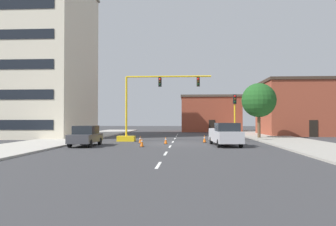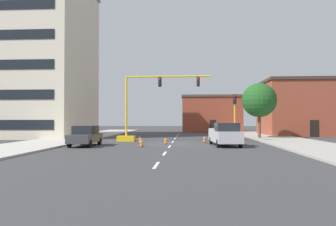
{
  "view_description": "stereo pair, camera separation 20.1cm",
  "coord_description": "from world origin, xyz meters",
  "px_view_note": "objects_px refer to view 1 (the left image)",
  "views": [
    {
      "loc": [
        1.42,
        -29.92,
        2.29
      ],
      "look_at": [
        -0.57,
        3.84,
        2.96
      ],
      "focal_mm": 34.17,
      "sensor_mm": 36.0,
      "label": 1
    },
    {
      "loc": [
        1.62,
        -29.91,
        2.29
      ],
      "look_at": [
        -0.57,
        3.84,
        2.96
      ],
      "focal_mm": 34.17,
      "sensor_mm": 36.0,
      "label": 2
    }
  ],
  "objects_px": {
    "traffic_light_pole_right": "(235,107)",
    "traffic_signal_gantry": "(138,119)",
    "traffic_cone_roadside_a": "(140,140)",
    "pickup_truck_silver": "(225,135)",
    "traffic_cone_roadside_c": "(142,142)",
    "traffic_cone_roadside_b": "(205,139)",
    "tree_right_mid": "(259,100)",
    "sedan_dark_gray_near_left": "(86,136)",
    "traffic_cone_roadside_d": "(166,141)"
  },
  "relations": [
    {
      "from": "traffic_signal_gantry",
      "to": "sedan_dark_gray_near_left",
      "type": "height_order",
      "value": "traffic_signal_gantry"
    },
    {
      "from": "traffic_signal_gantry",
      "to": "traffic_cone_roadside_a",
      "type": "height_order",
      "value": "traffic_signal_gantry"
    },
    {
      "from": "pickup_truck_silver",
      "to": "traffic_light_pole_right",
      "type": "bearing_deg",
      "value": 71.8
    },
    {
      "from": "traffic_cone_roadside_b",
      "to": "traffic_cone_roadside_c",
      "type": "bearing_deg",
      "value": -136.21
    },
    {
      "from": "traffic_signal_gantry",
      "to": "traffic_cone_roadside_b",
      "type": "bearing_deg",
      "value": -12.62
    },
    {
      "from": "pickup_truck_silver",
      "to": "traffic_cone_roadside_c",
      "type": "bearing_deg",
      "value": -167.58
    },
    {
      "from": "traffic_signal_gantry",
      "to": "traffic_cone_roadside_b",
      "type": "xyz_separation_m",
      "value": [
        6.78,
        -1.52,
        -1.92
      ]
    },
    {
      "from": "traffic_light_pole_right",
      "to": "traffic_cone_roadside_b",
      "type": "height_order",
      "value": "traffic_light_pole_right"
    },
    {
      "from": "pickup_truck_silver",
      "to": "traffic_cone_roadside_b",
      "type": "relative_size",
      "value": 7.49
    },
    {
      "from": "traffic_cone_roadside_b",
      "to": "traffic_light_pole_right",
      "type": "bearing_deg",
      "value": 16.03
    },
    {
      "from": "traffic_cone_roadside_a",
      "to": "traffic_cone_roadside_b",
      "type": "xyz_separation_m",
      "value": [
        6.2,
        1.2,
        0.02
      ]
    },
    {
      "from": "sedan_dark_gray_near_left",
      "to": "traffic_cone_roadside_b",
      "type": "bearing_deg",
      "value": 24.34
    },
    {
      "from": "traffic_cone_roadside_d",
      "to": "traffic_cone_roadside_c",
      "type": "bearing_deg",
      "value": -118.83
    },
    {
      "from": "traffic_signal_gantry",
      "to": "traffic_cone_roadside_c",
      "type": "height_order",
      "value": "traffic_signal_gantry"
    },
    {
      "from": "traffic_light_pole_right",
      "to": "traffic_cone_roadside_c",
      "type": "bearing_deg",
      "value": -144.37
    },
    {
      "from": "traffic_signal_gantry",
      "to": "traffic_cone_roadside_d",
      "type": "bearing_deg",
      "value": -48.89
    },
    {
      "from": "traffic_cone_roadside_a",
      "to": "traffic_cone_roadside_d",
      "type": "distance_m",
      "value": 2.64
    },
    {
      "from": "traffic_cone_roadside_a",
      "to": "traffic_signal_gantry",
      "type": "bearing_deg",
      "value": 102.16
    },
    {
      "from": "traffic_signal_gantry",
      "to": "tree_right_mid",
      "type": "relative_size",
      "value": 1.48
    },
    {
      "from": "pickup_truck_silver",
      "to": "traffic_cone_roadside_b",
      "type": "bearing_deg",
      "value": 113.1
    },
    {
      "from": "traffic_cone_roadside_b",
      "to": "traffic_cone_roadside_c",
      "type": "distance_m",
      "value": 7.57
    },
    {
      "from": "tree_right_mid",
      "to": "traffic_cone_roadside_c",
      "type": "bearing_deg",
      "value": -135.57
    },
    {
      "from": "traffic_light_pole_right",
      "to": "sedan_dark_gray_near_left",
      "type": "distance_m",
      "value": 14.81
    },
    {
      "from": "traffic_cone_roadside_a",
      "to": "traffic_cone_roadside_b",
      "type": "height_order",
      "value": "traffic_cone_roadside_b"
    },
    {
      "from": "traffic_cone_roadside_a",
      "to": "traffic_cone_roadside_d",
      "type": "xyz_separation_m",
      "value": [
        2.51,
        -0.83,
        -0.02
      ]
    },
    {
      "from": "tree_right_mid",
      "to": "pickup_truck_silver",
      "type": "xyz_separation_m",
      "value": [
        -5.21,
        -10.46,
        -3.57
      ]
    },
    {
      "from": "traffic_cone_roadside_d",
      "to": "traffic_light_pole_right",
      "type": "bearing_deg",
      "value": 23.23
    },
    {
      "from": "traffic_cone_roadside_c",
      "to": "traffic_cone_roadside_d",
      "type": "bearing_deg",
      "value": 61.17
    },
    {
      "from": "traffic_light_pole_right",
      "to": "traffic_signal_gantry",
      "type": "bearing_deg",
      "value": 176.31
    },
    {
      "from": "traffic_light_pole_right",
      "to": "traffic_cone_roadside_b",
      "type": "relative_size",
      "value": 6.47
    },
    {
      "from": "traffic_cone_roadside_b",
      "to": "traffic_cone_roadside_d",
      "type": "xyz_separation_m",
      "value": [
        -3.69,
        -2.02,
        -0.04
      ]
    },
    {
      "from": "traffic_cone_roadside_b",
      "to": "traffic_cone_roadside_c",
      "type": "height_order",
      "value": "traffic_cone_roadside_c"
    },
    {
      "from": "traffic_cone_roadside_c",
      "to": "traffic_light_pole_right",
      "type": "bearing_deg",
      "value": 35.63
    },
    {
      "from": "sedan_dark_gray_near_left",
      "to": "traffic_cone_roadside_b",
      "type": "height_order",
      "value": "sedan_dark_gray_near_left"
    },
    {
      "from": "traffic_light_pole_right",
      "to": "sedan_dark_gray_near_left",
      "type": "xyz_separation_m",
      "value": [
        -13.46,
        -5.58,
        -2.64
      ]
    },
    {
      "from": "tree_right_mid",
      "to": "pickup_truck_silver",
      "type": "distance_m",
      "value": 12.22
    },
    {
      "from": "traffic_cone_roadside_d",
      "to": "traffic_signal_gantry",
      "type": "bearing_deg",
      "value": 131.11
    },
    {
      "from": "traffic_light_pole_right",
      "to": "traffic_cone_roadside_d",
      "type": "bearing_deg",
      "value": -156.77
    },
    {
      "from": "traffic_signal_gantry",
      "to": "sedan_dark_gray_near_left",
      "type": "bearing_deg",
      "value": -120.07
    },
    {
      "from": "pickup_truck_silver",
      "to": "tree_right_mid",
      "type": "bearing_deg",
      "value": 63.51
    },
    {
      "from": "traffic_light_pole_right",
      "to": "traffic_cone_roadside_b",
      "type": "distance_m",
      "value": 4.5
    },
    {
      "from": "traffic_cone_roadside_c",
      "to": "traffic_cone_roadside_d",
      "type": "distance_m",
      "value": 3.67
    },
    {
      "from": "traffic_cone_roadside_c",
      "to": "traffic_cone_roadside_b",
      "type": "bearing_deg",
      "value": 43.79
    },
    {
      "from": "traffic_signal_gantry",
      "to": "pickup_truck_silver",
      "type": "height_order",
      "value": "traffic_signal_gantry"
    },
    {
      "from": "sedan_dark_gray_near_left",
      "to": "traffic_light_pole_right",
      "type": "bearing_deg",
      "value": 22.52
    },
    {
      "from": "sedan_dark_gray_near_left",
      "to": "traffic_cone_roadside_b",
      "type": "distance_m",
      "value": 11.41
    },
    {
      "from": "tree_right_mid",
      "to": "traffic_cone_roadside_d",
      "type": "relative_size",
      "value": 9.95
    },
    {
      "from": "traffic_signal_gantry",
      "to": "traffic_cone_roadside_d",
      "type": "relative_size",
      "value": 14.7
    },
    {
      "from": "traffic_signal_gantry",
      "to": "traffic_cone_roadside_d",
      "type": "xyz_separation_m",
      "value": [
        3.09,
        -3.54,
        -1.96
      ]
    },
    {
      "from": "traffic_signal_gantry",
      "to": "traffic_light_pole_right",
      "type": "relative_size",
      "value": 2.03
    }
  ]
}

